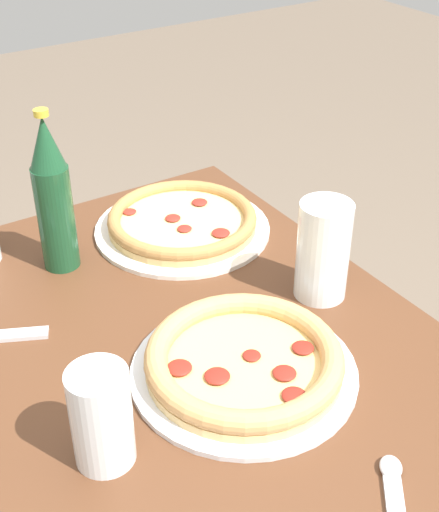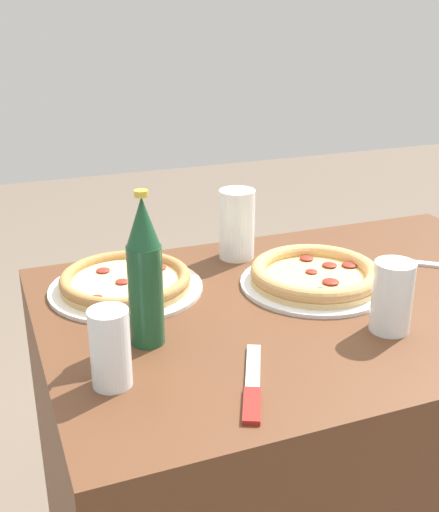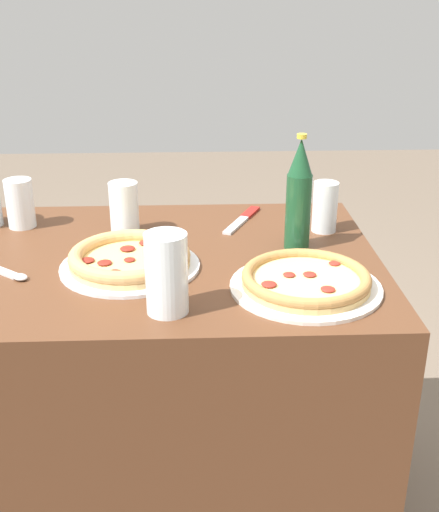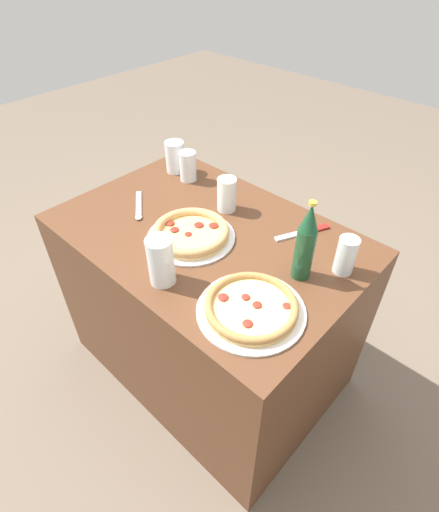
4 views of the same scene
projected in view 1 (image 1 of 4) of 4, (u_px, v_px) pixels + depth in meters
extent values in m
cylinder|color=silver|center=(244.00, 372.00, 0.95)|extent=(0.30, 0.30, 0.01)
cylinder|color=#DBB775|center=(244.00, 366.00, 0.94)|extent=(0.26, 0.26, 0.01)
cylinder|color=#E5C170|center=(244.00, 362.00, 0.94)|extent=(0.23, 0.23, 0.00)
torus|color=tan|center=(244.00, 357.00, 0.93)|extent=(0.26, 0.26, 0.03)
ellipsoid|color=maroon|center=(252.00, 355.00, 0.94)|extent=(0.02, 0.02, 0.01)
ellipsoid|color=maroon|center=(284.00, 373.00, 0.91)|extent=(0.03, 0.03, 0.01)
ellipsoid|color=maroon|center=(217.00, 376.00, 0.91)|extent=(0.03, 0.03, 0.01)
ellipsoid|color=maroon|center=(179.00, 368.00, 0.92)|extent=(0.03, 0.03, 0.01)
ellipsoid|color=maroon|center=(294.00, 395.00, 0.88)|extent=(0.03, 0.03, 0.01)
ellipsoid|color=maroon|center=(303.00, 348.00, 0.95)|extent=(0.03, 0.03, 0.01)
cylinder|color=silver|center=(183.00, 229.00, 1.26)|extent=(0.31, 0.31, 0.01)
cylinder|color=tan|center=(182.00, 224.00, 1.25)|extent=(0.26, 0.26, 0.01)
cylinder|color=#EACC7F|center=(182.00, 220.00, 1.25)|extent=(0.23, 0.23, 0.00)
torus|color=#AD7A42|center=(182.00, 218.00, 1.24)|extent=(0.26, 0.26, 0.02)
ellipsoid|color=maroon|center=(173.00, 218.00, 1.25)|extent=(0.03, 0.03, 0.01)
ellipsoid|color=maroon|center=(184.00, 229.00, 1.22)|extent=(0.03, 0.03, 0.01)
ellipsoid|color=maroon|center=(221.00, 233.00, 1.20)|extent=(0.03, 0.03, 0.01)
ellipsoid|color=maroon|center=(200.00, 202.00, 1.29)|extent=(0.03, 0.03, 0.01)
ellipsoid|color=maroon|center=(130.00, 212.00, 1.27)|extent=(0.02, 0.02, 0.01)
cylinder|color=white|center=(101.00, 417.00, 0.80)|extent=(0.07, 0.07, 0.13)
cylinder|color=black|center=(102.00, 422.00, 0.80)|extent=(0.06, 0.06, 0.11)
cylinder|color=white|center=(323.00, 251.00, 1.06)|extent=(0.08, 0.08, 0.16)
cylinder|color=beige|center=(321.00, 272.00, 1.08)|extent=(0.07, 0.07, 0.07)
cylinder|color=#194728|center=(56.00, 218.00, 1.12)|extent=(0.06, 0.06, 0.18)
cone|color=#194728|center=(45.00, 142.00, 1.05)|extent=(0.06, 0.06, 0.08)
cylinder|color=gold|center=(41.00, 113.00, 1.03)|extent=(0.02, 0.02, 0.01)
cube|color=silver|center=(3.00, 336.00, 1.01)|extent=(0.07, 0.12, 0.01)
ellipsoid|color=silver|center=(391.00, 467.00, 0.81)|extent=(0.04, 0.04, 0.01)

